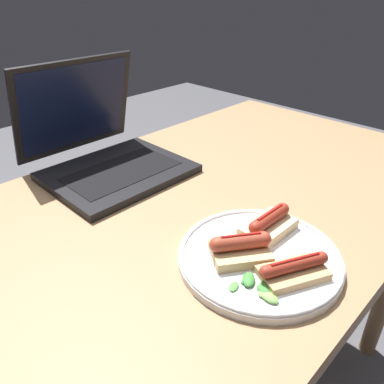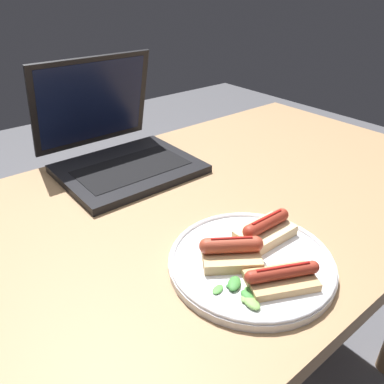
{
  "view_description": "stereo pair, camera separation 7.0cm",
  "coord_description": "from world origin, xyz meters",
  "views": [
    {
      "loc": [
        -0.44,
        -0.46,
        1.18
      ],
      "look_at": [
        -0.01,
        -0.04,
        0.83
      ],
      "focal_mm": 35.0,
      "sensor_mm": 36.0,
      "label": 1
    },
    {
      "loc": [
        -0.39,
        -0.51,
        1.18
      ],
      "look_at": [
        -0.01,
        -0.04,
        0.83
      ],
      "focal_mm": 35.0,
      "sensor_mm": 36.0,
      "label": 2
    }
  ],
  "objects": [
    {
      "name": "laptop",
      "position": [
        0.0,
        0.26,
        0.82
      ],
      "size": [
        0.31,
        0.32,
        0.25
      ],
      "color": "black",
      "rests_on": "desk"
    },
    {
      "name": "sausage_toast_middle",
      "position": [
        -0.05,
        -0.19,
        0.8
      ],
      "size": [
        0.12,
        0.11,
        0.05
      ],
      "rotation": [
        0.0,
        0.0,
        5.68
      ],
      "color": "tan",
      "rests_on": "plate"
    },
    {
      "name": "desk",
      "position": [
        0.0,
        0.0,
        0.68
      ],
      "size": [
        1.46,
        0.75,
        0.77
      ],
      "color": "#93704C",
      "rests_on": "ground_plane"
    },
    {
      "name": "sausage_toast_right",
      "position": [
        -0.03,
        -0.27,
        0.8
      ],
      "size": [
        0.12,
        0.1,
        0.04
      ],
      "rotation": [
        0.0,
        0.0,
        2.69
      ],
      "color": "tan",
      "rests_on": "plate"
    },
    {
      "name": "plate",
      "position": [
        -0.02,
        -0.21,
        0.78
      ],
      "size": [
        0.27,
        0.27,
        0.02
      ],
      "color": "silver",
      "rests_on": "desk"
    },
    {
      "name": "sausage_toast_left",
      "position": [
        0.04,
        -0.18,
        0.8
      ],
      "size": [
        0.11,
        0.06,
        0.05
      ],
      "rotation": [
        0.0,
        0.0,
        3.13
      ],
      "color": "#D6B784",
      "rests_on": "plate"
    },
    {
      "name": "salad_pile",
      "position": [
        -0.09,
        -0.25,
        0.79
      ],
      "size": [
        0.06,
        0.08,
        0.01
      ],
      "color": "#709E4C",
      "rests_on": "plate"
    }
  ]
}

